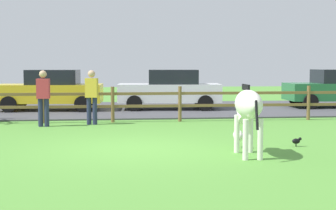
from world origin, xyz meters
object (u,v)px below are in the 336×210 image
(visitor_right_of_tree, at_px, (43,96))
(parked_car_white, at_px, (170,89))
(parked_car_green, at_px, (336,88))
(visitor_left_of_tree, at_px, (92,95))
(parked_car_yellow, at_px, (51,90))
(crow_on_grass, at_px, (297,141))
(zebra, at_px, (247,109))

(visitor_right_of_tree, bearing_deg, parked_car_white, 48.14)
(parked_car_white, xyz_separation_m, visitor_right_of_tree, (-4.28, -4.78, 0.06))
(parked_car_green, bearing_deg, visitor_left_of_tree, -155.18)
(visitor_left_of_tree, bearing_deg, parked_car_green, 24.82)
(parked_car_green, bearing_deg, parked_car_yellow, -179.73)
(parked_car_white, xyz_separation_m, parked_car_yellow, (-4.64, 0.05, 0.00))
(crow_on_grass, bearing_deg, parked_car_green, 60.65)
(parked_car_yellow, height_order, visitor_right_of_tree, visitor_right_of_tree)
(visitor_left_of_tree, distance_m, visitor_right_of_tree, 1.43)
(visitor_right_of_tree, bearing_deg, crow_on_grass, -35.52)
(zebra, height_order, parked_car_green, parked_car_green)
(zebra, xyz_separation_m, visitor_left_of_tree, (-3.27, 5.58, -0.02))
(parked_car_green, relative_size, visitor_right_of_tree, 2.47)
(parked_car_green, bearing_deg, parked_car_white, -179.11)
(parked_car_white, bearing_deg, parked_car_yellow, 179.36)
(visitor_left_of_tree, bearing_deg, parked_car_yellow, 111.28)
(crow_on_grass, xyz_separation_m, visitor_right_of_tree, (-6.03, 4.30, 0.78))
(parked_car_green, relative_size, visitor_left_of_tree, 2.47)
(crow_on_grass, xyz_separation_m, parked_car_white, (-1.75, 9.08, 0.72))
(zebra, height_order, parked_car_yellow, parked_car_yellow)
(parked_car_white, distance_m, visitor_right_of_tree, 6.41)
(parked_car_yellow, xyz_separation_m, visitor_right_of_tree, (0.36, -4.83, 0.06))
(visitor_left_of_tree, bearing_deg, parked_car_white, 56.82)
(crow_on_grass, relative_size, visitor_left_of_tree, 0.13)
(zebra, relative_size, crow_on_grass, 9.00)
(parked_car_white, height_order, parked_car_yellow, same)
(parked_car_green, bearing_deg, crow_on_grass, -119.35)
(parked_car_yellow, xyz_separation_m, visitor_left_of_tree, (1.75, -4.48, 0.06))
(zebra, height_order, crow_on_grass, zebra)
(parked_car_white, bearing_deg, zebra, -87.89)
(crow_on_grass, relative_size, visitor_right_of_tree, 0.13)
(zebra, relative_size, visitor_left_of_tree, 1.18)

